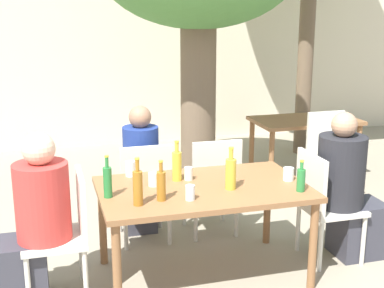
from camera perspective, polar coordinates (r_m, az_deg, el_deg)
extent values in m
plane|color=gray|center=(4.27, 1.13, -13.78)|extent=(30.00, 30.00, 0.00)
cube|color=beige|center=(7.89, -7.87, 9.98)|extent=(10.00, 0.08, 2.80)
cylinder|color=brown|center=(5.68, 0.66, 3.63)|extent=(0.37, 0.37, 1.88)
cylinder|color=brown|center=(7.48, 12.02, 9.26)|extent=(0.21, 0.21, 2.72)
cube|color=brown|center=(3.98, 1.18, -4.83)|extent=(1.54, 0.94, 0.04)
cylinder|color=brown|center=(3.62, -7.99, -13.33)|extent=(0.06, 0.06, 0.68)
cylinder|color=brown|center=(4.03, 12.79, -10.53)|extent=(0.06, 0.06, 0.68)
cylinder|color=brown|center=(4.35, -9.52, -8.38)|extent=(0.06, 0.06, 0.68)
cylinder|color=brown|center=(4.70, 8.04, -6.55)|extent=(0.06, 0.06, 0.68)
cube|color=brown|center=(6.43, 11.99, 2.46)|extent=(1.22, 0.70, 0.04)
cylinder|color=brown|center=(6.03, 8.46, -1.75)|extent=(0.06, 0.06, 0.68)
cylinder|color=brown|center=(6.54, 17.28, -0.95)|extent=(0.06, 0.06, 0.68)
cylinder|color=brown|center=(6.54, 6.37, -0.36)|extent=(0.06, 0.06, 0.68)
cylinder|color=brown|center=(7.02, 14.72, 0.29)|extent=(0.06, 0.06, 0.68)
cube|color=beige|center=(3.92, -14.48, -9.83)|extent=(0.44, 0.44, 0.04)
cube|color=beige|center=(3.84, -11.71, -6.30)|extent=(0.04, 0.44, 0.45)
cylinder|color=beige|center=(4.20, -17.01, -11.78)|extent=(0.04, 0.04, 0.42)
cylinder|color=beige|center=(3.86, -17.07, -14.25)|extent=(0.04, 0.04, 0.42)
cylinder|color=beige|center=(4.20, -11.72, -11.41)|extent=(0.04, 0.04, 0.42)
cylinder|color=beige|center=(3.86, -11.27, -13.84)|extent=(0.04, 0.04, 0.42)
cube|color=beige|center=(4.49, 14.67, -6.63)|extent=(0.44, 0.44, 0.04)
cube|color=beige|center=(4.32, 12.58, -3.95)|extent=(0.04, 0.44, 0.45)
cylinder|color=beige|center=(4.53, 17.81, -9.81)|extent=(0.04, 0.04, 0.42)
cylinder|color=beige|center=(4.82, 15.32, -8.09)|extent=(0.04, 0.04, 0.42)
cylinder|color=beige|center=(4.34, 13.54, -10.59)|extent=(0.04, 0.04, 0.42)
cylinder|color=beige|center=(4.64, 11.25, -8.73)|extent=(0.04, 0.04, 0.42)
cube|color=beige|center=(4.72, -5.24, -5.13)|extent=(0.44, 0.44, 0.04)
cube|color=beige|center=(4.46, -4.83, -3.04)|extent=(0.44, 0.04, 0.45)
cylinder|color=beige|center=(5.01, -3.44, -6.67)|extent=(0.04, 0.04, 0.42)
cylinder|color=beige|center=(4.95, -7.77, -7.06)|extent=(0.04, 0.04, 0.42)
cylinder|color=beige|center=(4.67, -2.42, -8.32)|extent=(0.04, 0.04, 0.42)
cylinder|color=beige|center=(4.60, -7.08, -8.77)|extent=(0.04, 0.04, 0.42)
cube|color=beige|center=(4.86, 1.93, -4.48)|extent=(0.44, 0.44, 0.04)
cube|color=beige|center=(4.61, 2.71, -2.41)|extent=(0.44, 0.04, 0.45)
cylinder|color=beige|center=(5.17, 3.28, -5.99)|extent=(0.04, 0.04, 0.42)
cylinder|color=beige|center=(5.06, -0.82, -6.42)|extent=(0.04, 0.04, 0.42)
cylinder|color=beige|center=(4.84, 4.76, -7.52)|extent=(0.04, 0.04, 0.42)
cylinder|color=beige|center=(4.72, 0.39, -8.02)|extent=(0.04, 0.04, 0.42)
cube|color=beige|center=(5.92, 14.85, -1.43)|extent=(0.44, 0.44, 0.04)
cube|color=beige|center=(6.03, 14.05, 1.29)|extent=(0.44, 0.04, 0.45)
cylinder|color=beige|center=(5.74, 14.02, -4.27)|extent=(0.04, 0.04, 0.42)
cylinder|color=beige|center=(5.93, 17.22, -3.88)|extent=(0.04, 0.04, 0.42)
cylinder|color=beige|center=(6.06, 12.25, -3.17)|extent=(0.04, 0.04, 0.42)
cylinder|color=beige|center=(6.24, 15.34, -2.83)|extent=(0.04, 0.04, 0.42)
cube|color=#383842|center=(4.02, -18.08, -12.79)|extent=(0.40, 0.34, 0.45)
cylinder|color=#C63833|center=(3.81, -15.66, -5.93)|extent=(0.38, 0.38, 0.54)
sphere|color=beige|center=(3.70, -16.06, -0.54)|extent=(0.22, 0.22, 0.22)
cube|color=#383842|center=(4.70, 17.27, -8.59)|extent=(0.40, 0.34, 0.45)
cylinder|color=#232328|center=(4.42, 15.60, -2.82)|extent=(0.38, 0.38, 0.58)
sphere|color=tan|center=(4.33, 15.94, 1.98)|extent=(0.20, 0.20, 0.20)
cube|color=#383842|center=(5.03, -5.74, -6.40)|extent=(0.28, 0.40, 0.45)
cylinder|color=navy|center=(4.69, -5.46, -1.49)|extent=(0.31, 0.31, 0.56)
sphere|color=#936B51|center=(4.60, -5.57, 2.89)|extent=(0.19, 0.19, 0.19)
cylinder|color=#9E661E|center=(3.67, -3.30, -4.53)|extent=(0.06, 0.06, 0.20)
cylinder|color=#9E661E|center=(3.63, -3.34, -2.47)|extent=(0.03, 0.03, 0.07)
cylinder|color=gold|center=(3.62, -3.35, -1.84)|extent=(0.03, 0.03, 0.01)
cylinder|color=gold|center=(3.89, 4.15, -3.23)|extent=(0.08, 0.08, 0.23)
cylinder|color=gold|center=(3.85, 4.19, -1.08)|extent=(0.03, 0.03, 0.08)
cylinder|color=gold|center=(3.84, 4.20, -0.43)|extent=(0.04, 0.04, 0.01)
cylinder|color=#287A38|center=(3.93, 11.54, -3.83)|extent=(0.06, 0.06, 0.16)
cylinder|color=#287A38|center=(3.89, 11.63, -2.28)|extent=(0.02, 0.02, 0.06)
cylinder|color=gold|center=(3.88, 11.65, -1.79)|extent=(0.03, 0.03, 0.01)
cylinder|color=#287A38|center=(3.77, -8.99, -4.08)|extent=(0.06, 0.06, 0.22)
cylinder|color=#287A38|center=(3.72, -9.08, -1.94)|extent=(0.02, 0.02, 0.08)
cylinder|color=gold|center=(3.71, -9.10, -1.29)|extent=(0.03, 0.03, 0.01)
cylinder|color=#9E661E|center=(3.59, -5.80, -4.73)|extent=(0.07, 0.07, 0.24)
cylinder|color=#9E661E|center=(3.54, -5.86, -2.30)|extent=(0.03, 0.03, 0.08)
cylinder|color=gold|center=(3.53, -5.88, -1.56)|extent=(0.03, 0.03, 0.01)
cylinder|color=gold|center=(4.07, -1.62, -2.40)|extent=(0.07, 0.07, 0.22)
cylinder|color=gold|center=(4.03, -1.64, -0.36)|extent=(0.03, 0.03, 0.08)
cylinder|color=gold|center=(4.02, -1.64, 0.26)|extent=(0.03, 0.03, 0.01)
cylinder|color=silver|center=(4.10, -0.38, -3.17)|extent=(0.07, 0.07, 0.10)
cylinder|color=silver|center=(3.98, -4.12, -3.78)|extent=(0.08, 0.08, 0.10)
cylinder|color=silver|center=(4.16, 10.25, -3.17)|extent=(0.08, 0.08, 0.10)
cylinder|color=white|center=(4.21, -6.61, -2.64)|extent=(0.07, 0.07, 0.12)
cylinder|color=silver|center=(3.69, -0.20, -5.20)|extent=(0.07, 0.07, 0.11)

